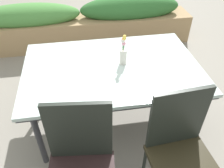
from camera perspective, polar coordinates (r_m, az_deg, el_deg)
The scene contains 6 objects.
ground_plane at distance 2.62m, azimuth -1.02°, elevation -10.24°, with size 12.00×12.00×0.00m, color gray.
dining_table at distance 2.23m, azimuth 0.00°, elevation 3.23°, with size 1.66×1.08×0.74m.
chair_near_left at distance 1.71m, azimuth -7.71°, elevation -18.81°, with size 0.53×0.53×1.01m.
chair_near_right at distance 1.82m, azimuth 16.57°, elevation -14.88°, with size 0.49×0.49×1.02m.
flower_vase at distance 2.17m, azimuth 2.78°, elevation 7.63°, with size 0.07×0.07×0.30m.
planter_box at distance 3.92m, azimuth -7.36°, elevation 14.51°, with size 3.58×0.50×0.77m.
Camera 1 is at (-0.23, -1.68, 2.00)m, focal length 37.28 mm.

